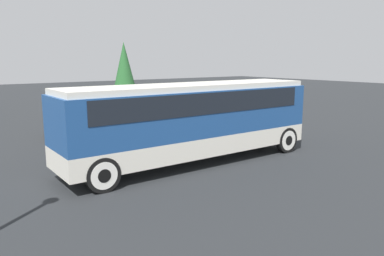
# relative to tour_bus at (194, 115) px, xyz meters

# --- Properties ---
(ground_plane) EXTENTS (120.00, 120.00, 0.00)m
(ground_plane) POSITION_rel_tour_bus_xyz_m (-0.10, 0.00, -2.01)
(ground_plane) COLOR #26282B
(tour_bus) EXTENTS (11.17, 2.62, 3.31)m
(tour_bus) POSITION_rel_tour_bus_xyz_m (0.00, 0.00, 0.00)
(tour_bus) COLOR silver
(tour_bus) RESTS_ON ground_plane
(parked_car_near) EXTENTS (4.30, 1.82, 1.50)m
(parked_car_near) POSITION_rel_tour_bus_xyz_m (-1.40, 8.53, -1.27)
(parked_car_near) COLOR #7A6B5B
(parked_car_near) RESTS_ON ground_plane
(parked_car_mid) EXTENTS (4.25, 1.88, 1.29)m
(parked_car_mid) POSITION_rel_tour_bus_xyz_m (5.56, 5.97, -1.36)
(parked_car_mid) COLOR #2D5638
(parked_car_mid) RESTS_ON ground_plane
(tree_center) EXTENTS (2.03, 2.03, 5.80)m
(tree_center) POSITION_rel_tour_bus_xyz_m (5.78, 18.16, 1.66)
(tree_center) COLOR brown
(tree_center) RESTS_ON ground_plane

